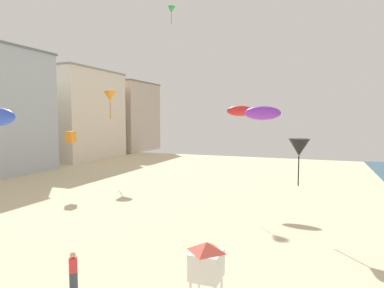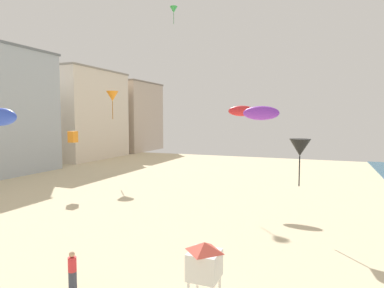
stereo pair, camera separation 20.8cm
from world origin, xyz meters
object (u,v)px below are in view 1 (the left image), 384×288
kite_black_delta (299,148)px  kite_purple_parafoil (262,113)px  lifeguard_stand (206,261)px  kite_flyer (73,269)px  kite_green_delta (171,10)px  kite_orange_box (71,137)px  kite_orange_delta (110,96)px  kite_red_parafoil (240,111)px

kite_black_delta → kite_purple_parafoil: size_ratio=2.15×
lifeguard_stand → kite_purple_parafoil: bearing=65.8°
kite_flyer → kite_green_delta: kite_green_delta is taller
lifeguard_stand → kite_green_delta: size_ratio=1.23×
kite_flyer → kite_black_delta: kite_black_delta is taller
kite_purple_parafoil → kite_orange_box: bearing=148.1°
kite_orange_box → kite_orange_delta: size_ratio=0.33×
kite_green_delta → kite_red_parafoil: 18.55m
kite_flyer → kite_green_delta: bearing=-115.8°
kite_orange_box → lifeguard_stand: bearing=-37.6°
kite_green_delta → kite_red_parafoil: kite_green_delta is taller
kite_red_parafoil → kite_black_delta: (5.47, -7.58, -2.44)m
kite_flyer → kite_purple_parafoil: (7.14, 2.35, 6.32)m
kite_flyer → kite_green_delta: size_ratio=0.79×
kite_flyer → kite_purple_parafoil: bearing=156.1°
kite_black_delta → kite_green_delta: bearing=134.5°
lifeguard_stand → kite_orange_box: 23.45m
lifeguard_stand → kite_orange_delta: bearing=152.6°
kite_black_delta → kite_flyer: bearing=-126.2°
kite_orange_box → kite_flyer: bearing=-49.0°
kite_orange_box → kite_purple_parafoil: bearing=-31.9°
kite_orange_box → kite_red_parafoil: size_ratio=0.45×
lifeguard_stand → kite_green_delta: 34.99m
kite_orange_box → kite_orange_delta: (-1.09, 8.08, 4.36)m
kite_orange_delta → kite_orange_box: bearing=-82.3°
kite_red_parafoil → kite_black_delta: bearing=-54.2°
kite_flyer → lifeguard_stand: bearing=145.3°
kite_orange_box → kite_black_delta: 21.32m
kite_orange_box → kite_orange_delta: bearing=97.7°
kite_green_delta → kite_black_delta: bearing=-45.5°
lifeguard_stand → kite_purple_parafoil: size_ratio=1.86×
kite_orange_box → kite_red_parafoil: bearing=13.5°
kite_purple_parafoil → kite_red_parafoil: bearing=105.7°
kite_black_delta → kite_purple_parafoil: (-0.90, -8.65, 2.01)m
lifeguard_stand → kite_red_parafoil: size_ratio=1.07×
kite_red_parafoil → kite_purple_parafoil: 16.87m
kite_orange_delta → kite_black_delta: (22.06, -11.93, -4.39)m
kite_red_parafoil → kite_purple_parafoil: kite_red_parafoil is taller
kite_red_parafoil → kite_purple_parafoil: bearing=-74.3°
kite_orange_box → kite_green_delta: bearing=68.4°
kite_flyer → kite_red_parafoil: kite_red_parafoil is taller
lifeguard_stand → kite_red_parafoil: 19.02m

